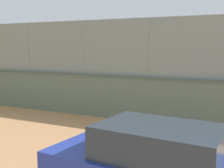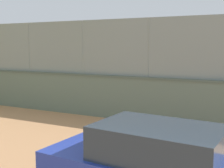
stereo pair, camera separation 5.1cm
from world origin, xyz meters
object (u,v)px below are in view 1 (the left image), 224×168
Objects in this scene: courtside_bench at (39,92)px; player_foreground_swinging at (110,81)px; sports_ball at (67,95)px; spare_ball_by_wall at (51,103)px; player_at_service_line at (81,81)px; player_baseline_waiting at (186,93)px.

player_foreground_swinging is at bearing -127.71° from courtside_bench.
spare_ball_by_wall is (-0.98, 2.61, -0.02)m from sports_ball.
player_at_service_line is 2.99m from courtside_bench.
courtside_bench is (0.94, 2.81, -0.41)m from player_at_service_line.
sports_ball is at bearing -100.91° from courtside_bench.
player_baseline_waiting is at bearing 174.08° from sports_ball.
player_foreground_swinging is at bearing -22.58° from player_baseline_waiting.
player_foreground_swinging is 1.02× the size of player_baseline_waiting.
spare_ball_by_wall is at bearing 156.49° from courtside_bench.
sports_ball is 0.11× the size of courtside_bench.
sports_ball is (0.56, 0.79, -0.78)m from player_at_service_line.
player_foreground_swinging reaches higher than spare_ball_by_wall.
player_baseline_waiting is at bearing 167.30° from player_at_service_line.
sports_ball is (2.26, 1.41, -0.81)m from player_foreground_swinging.
player_at_service_line is at bearing -82.96° from spare_ball_by_wall.
sports_ball is (7.53, -0.78, -0.79)m from player_baseline_waiting.
courtside_bench is at bearing 52.29° from player_foreground_swinging.
spare_ball_by_wall is (1.29, 4.02, -0.83)m from player_foreground_swinging.
sports_ball reaches higher than spare_ball_by_wall.
player_foreground_swinging reaches higher than sports_ball.
player_baseline_waiting is at bearing 157.42° from player_foreground_swinging.
player_at_service_line is 1.24m from sports_ball.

